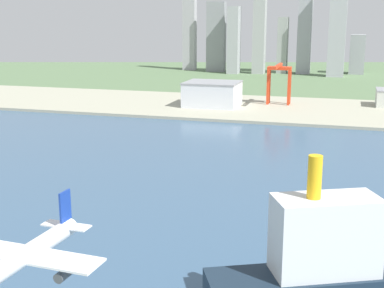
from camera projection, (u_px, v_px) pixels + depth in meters
The scene contains 8 objects.
ground_plane at pixel (226, 164), 303.26m from camera, with size 2400.00×2400.00×0.00m, color #57724D.
water_bay at pixel (197, 197), 247.20m from camera, with size 840.00×360.00×0.15m, color #385675.
industrial_pier at pixel (273, 109), 480.44m from camera, with size 840.00×140.00×2.50m, color #A2A28B.
airplane_landing at pixel (23, 257), 112.97m from camera, with size 33.31×40.00×13.33m.
cargo_ship at pixel (339, 276), 144.62m from camera, with size 75.41×46.44×46.54m.
port_crane_red at pixel (279, 75), 489.68m from camera, with size 21.38×46.21×37.28m.
warehouse_main at pixel (212, 94), 485.92m from camera, with size 48.21×41.26×21.95m.
distant_skyline at pixel (278, 35), 783.46m from camera, with size 273.00×73.68×138.39m.
Camera 1 is at (64.02, 13.87, 80.58)m, focal length 50.30 mm.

